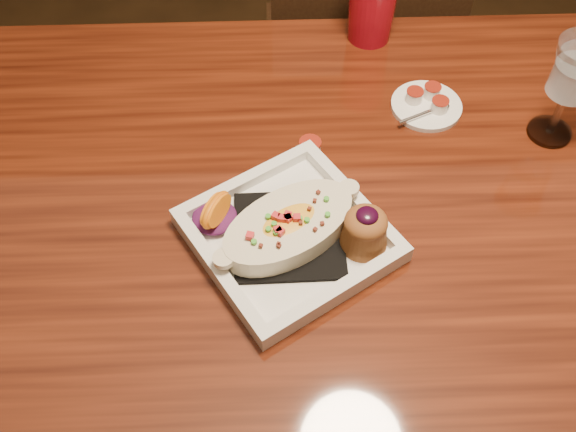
{
  "coord_description": "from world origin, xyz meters",
  "views": [
    {
      "loc": [
        -0.21,
        -0.59,
        1.51
      ],
      "look_at": [
        -0.19,
        -0.04,
        0.77
      ],
      "focal_mm": 40.0,
      "sensor_mm": 36.0,
      "label": 1
    }
  ],
  "objects_px": {
    "saucer": "(426,104)",
    "red_tumbler": "(373,2)",
    "chair_far": "(355,58)",
    "plate": "(296,230)",
    "table": "(401,238)",
    "goblet": "(575,75)"
  },
  "relations": [
    {
      "from": "table",
      "to": "red_tumbler",
      "type": "height_order",
      "value": "red_tumbler"
    },
    {
      "from": "red_tumbler",
      "to": "goblet",
      "type": "bearing_deg",
      "value": -44.3
    },
    {
      "from": "plate",
      "to": "goblet",
      "type": "bearing_deg",
      "value": -6.73
    },
    {
      "from": "plate",
      "to": "goblet",
      "type": "relative_size",
      "value": 1.92
    },
    {
      "from": "goblet",
      "to": "saucer",
      "type": "height_order",
      "value": "goblet"
    },
    {
      "from": "chair_far",
      "to": "plate",
      "type": "bearing_deg",
      "value": 75.85
    },
    {
      "from": "goblet",
      "to": "red_tumbler",
      "type": "height_order",
      "value": "goblet"
    },
    {
      "from": "goblet",
      "to": "saucer",
      "type": "xyz_separation_m",
      "value": [
        -0.19,
        0.07,
        -0.11
      ]
    },
    {
      "from": "chair_far",
      "to": "plate",
      "type": "xyz_separation_m",
      "value": [
        -0.18,
        -0.7,
        0.27
      ]
    },
    {
      "from": "goblet",
      "to": "saucer",
      "type": "relative_size",
      "value": 1.49
    },
    {
      "from": "saucer",
      "to": "red_tumbler",
      "type": "xyz_separation_m",
      "value": [
        -0.08,
        0.19,
        0.07
      ]
    },
    {
      "from": "goblet",
      "to": "plate",
      "type": "bearing_deg",
      "value": -154.75
    },
    {
      "from": "table",
      "to": "plate",
      "type": "bearing_deg",
      "value": -159.14
    },
    {
      "from": "chair_far",
      "to": "saucer",
      "type": "xyz_separation_m",
      "value": [
        0.06,
        -0.43,
        0.25
      ]
    },
    {
      "from": "chair_far",
      "to": "red_tumbler",
      "type": "relative_size",
      "value": 6.14
    },
    {
      "from": "table",
      "to": "goblet",
      "type": "relative_size",
      "value": 8.45
    },
    {
      "from": "red_tumbler",
      "to": "chair_far",
      "type": "bearing_deg",
      "value": 85.21
    },
    {
      "from": "table",
      "to": "chair_far",
      "type": "bearing_deg",
      "value": 90.0
    },
    {
      "from": "saucer",
      "to": "red_tumbler",
      "type": "height_order",
      "value": "red_tumbler"
    },
    {
      "from": "plate",
      "to": "red_tumbler",
      "type": "relative_size",
      "value": 2.25
    },
    {
      "from": "plate",
      "to": "red_tumbler",
      "type": "xyz_separation_m",
      "value": [
        0.16,
        0.46,
        0.05
      ]
    },
    {
      "from": "saucer",
      "to": "red_tumbler",
      "type": "bearing_deg",
      "value": 111.33
    }
  ]
}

